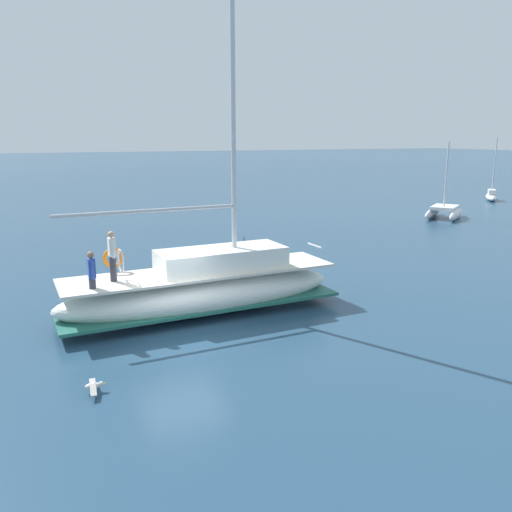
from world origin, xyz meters
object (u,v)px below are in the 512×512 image
(mooring_buoy, at_px, (244,249))
(seagull, at_px, (94,386))
(moored_cutter_left, at_px, (491,196))
(moored_ketch_distant, at_px, (444,211))
(main_sailboat, at_px, (204,287))

(mooring_buoy, bearing_deg, seagull, -36.89)
(moored_cutter_left, bearing_deg, mooring_buoy, -69.67)
(moored_cutter_left, height_order, moored_ketch_distant, moored_cutter_left)
(seagull, bearing_deg, mooring_buoy, 143.11)
(moored_cutter_left, xyz_separation_m, mooring_buoy, (11.20, -30.24, -0.22))
(moored_cutter_left, relative_size, mooring_buoy, 5.88)
(seagull, bearing_deg, moored_ketch_distant, 121.78)
(seagull, height_order, mooring_buoy, mooring_buoy)
(mooring_buoy, bearing_deg, moored_ketch_distant, 104.36)
(main_sailboat, height_order, mooring_buoy, main_sailboat)
(moored_ketch_distant, relative_size, seagull, 5.89)
(seagull, relative_size, mooring_buoy, 0.95)
(seagull, bearing_deg, moored_cutter_left, 120.73)
(main_sailboat, relative_size, seagull, 15.31)
(moored_cutter_left, bearing_deg, seagull, -59.27)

